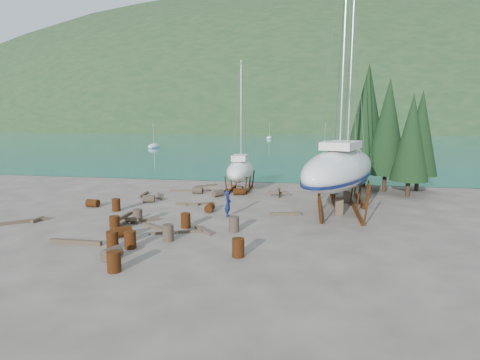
% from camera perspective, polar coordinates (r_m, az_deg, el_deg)
% --- Properties ---
extents(ground, '(600.00, 600.00, 0.00)m').
position_cam_1_polar(ground, '(24.37, -3.55, -5.96)').
color(ground, '#554C43').
rests_on(ground, ground).
extents(bay_water, '(700.00, 700.00, 0.00)m').
position_cam_1_polar(bay_water, '(337.95, 9.47, 7.80)').
color(bay_water, '#18767B').
rests_on(bay_water, ground).
extents(far_hill, '(800.00, 360.00, 110.00)m').
position_cam_1_polar(far_hill, '(342.95, 9.48, 7.82)').
color(far_hill, '#1C351A').
rests_on(far_hill, ground).
extents(far_house_left, '(6.60, 5.60, 5.60)m').
position_cam_1_polar(far_house_left, '(222.78, -6.87, 8.06)').
color(far_house_left, beige).
rests_on(far_house_left, ground).
extents(far_house_center, '(6.60, 5.60, 5.60)m').
position_cam_1_polar(far_house_center, '(214.42, 3.50, 8.07)').
color(far_house_center, beige).
rests_on(far_house_center, ground).
extents(far_house_right, '(6.60, 5.60, 5.60)m').
position_cam_1_polar(far_house_right, '(214.26, 17.02, 7.70)').
color(far_house_right, beige).
rests_on(far_house_right, ground).
extents(cypress_near_right, '(3.60, 3.60, 10.00)m').
position_cam_1_polar(cypress_near_right, '(35.51, 21.59, 7.58)').
color(cypress_near_right, black).
rests_on(cypress_near_right, ground).
extents(cypress_mid_right, '(3.06, 3.06, 8.50)m').
position_cam_1_polar(cypress_mid_right, '(33.91, 24.65, 5.88)').
color(cypress_mid_right, black).
rests_on(cypress_mid_right, ground).
extents(cypress_back_left, '(4.14, 4.14, 11.50)m').
position_cam_1_polar(cypress_back_left, '(37.23, 18.78, 9.11)').
color(cypress_back_left, black).
rests_on(cypress_back_left, ground).
extents(cypress_far_right, '(3.24, 3.24, 9.00)m').
position_cam_1_polar(cypress_far_right, '(37.18, 25.80, 6.45)').
color(cypress_far_right, black).
rests_on(cypress_far_right, ground).
extents(moored_boat_left, '(2.00, 5.00, 6.05)m').
position_cam_1_polar(moored_boat_left, '(90.40, -12.99, 5.02)').
color(moored_boat_left, white).
rests_on(moored_boat_left, ground).
extents(moored_boat_mid, '(2.00, 5.00, 6.05)m').
position_cam_1_polar(moored_boat_mid, '(103.11, 12.78, 5.49)').
color(moored_boat_mid, white).
rests_on(moored_boat_mid, ground).
extents(moored_boat_far, '(2.00, 5.00, 6.05)m').
position_cam_1_polar(moored_boat_far, '(133.68, 4.48, 6.43)').
color(moored_boat_far, white).
rests_on(moored_boat_far, ground).
extents(large_sailboat_near, '(7.31, 12.60, 19.07)m').
position_cam_1_polar(large_sailboat_near, '(26.45, 14.96, 1.71)').
color(large_sailboat_near, white).
rests_on(large_sailboat_near, ground).
extents(large_sailboat_far, '(3.27, 9.97, 15.62)m').
position_cam_1_polar(large_sailboat_far, '(30.40, 16.02, 1.60)').
color(large_sailboat_far, white).
rests_on(large_sailboat_far, ground).
extents(small_sailboat_shore, '(2.65, 7.33, 11.55)m').
position_cam_1_polar(small_sailboat_shore, '(33.90, 0.05, 1.57)').
color(small_sailboat_shore, white).
rests_on(small_sailboat_shore, ground).
extents(worker, '(0.44, 0.65, 1.74)m').
position_cam_1_polar(worker, '(24.72, -1.84, -3.65)').
color(worker, '#11194C').
rests_on(worker, ground).
extents(drum_0, '(0.58, 0.58, 0.88)m').
position_cam_1_polar(drum_0, '(22.83, -18.56, -6.31)').
color(drum_0, '#57280E').
rests_on(drum_0, ground).
extents(drum_1, '(0.83, 1.02, 0.58)m').
position_cam_1_polar(drum_1, '(18.38, -18.96, -10.53)').
color(drum_1, '#2D2823').
rests_on(drum_1, ground).
extents(drum_2, '(0.91, 0.63, 0.58)m').
position_cam_1_polar(drum_2, '(29.65, -21.52, -3.30)').
color(drum_2, '#57280E').
rests_on(drum_2, ground).
extents(drum_3, '(0.58, 0.58, 0.88)m').
position_cam_1_polar(drum_3, '(16.91, -18.65, -11.71)').
color(drum_3, '#57280E').
rests_on(drum_3, ground).
extents(drum_4, '(0.99, 0.78, 0.58)m').
position_cam_1_polar(drum_4, '(32.06, -0.21, -1.78)').
color(drum_4, '#57280E').
rests_on(drum_4, ground).
extents(drum_5, '(0.58, 0.58, 0.88)m').
position_cam_1_polar(drum_5, '(20.29, -10.89, -7.90)').
color(drum_5, '#2D2823').
rests_on(drum_5, ground).
extents(drum_6, '(0.59, 0.88, 0.58)m').
position_cam_1_polar(drum_6, '(26.27, -4.65, -4.22)').
color(drum_6, '#57280E').
rests_on(drum_6, ground).
extents(drum_7, '(0.58, 0.58, 0.88)m').
position_cam_1_polar(drum_7, '(17.70, -0.28, -10.27)').
color(drum_7, '#57280E').
rests_on(drum_7, ground).
extents(drum_8, '(0.58, 0.58, 0.88)m').
position_cam_1_polar(drum_8, '(27.78, -18.36, -3.61)').
color(drum_8, '#57280E').
rests_on(drum_8, ground).
extents(drum_9, '(0.89, 0.59, 0.58)m').
position_cam_1_polar(drum_9, '(32.84, -6.47, -1.58)').
color(drum_9, '#2D2823').
rests_on(drum_9, ground).
extents(drum_10, '(0.58, 0.58, 0.88)m').
position_cam_1_polar(drum_10, '(19.59, -16.39, -8.73)').
color(drum_10, '#57280E').
rests_on(drum_10, ground).
extents(drum_11, '(1.01, 1.05, 0.58)m').
position_cam_1_polar(drum_11, '(31.41, -3.38, -2.02)').
color(drum_11, '#2D2823').
rests_on(drum_11, ground).
extents(drum_12, '(1.04, 1.03, 0.58)m').
position_cam_1_polar(drum_12, '(21.60, -17.40, -7.53)').
color(drum_12, '#57280E').
rests_on(drum_12, ground).
extents(drum_13, '(0.58, 0.58, 0.88)m').
position_cam_1_polar(drum_13, '(19.82, -18.87, -8.64)').
color(drum_13, '#57280E').
rests_on(drum_13, ground).
extents(drum_14, '(0.58, 0.58, 0.88)m').
position_cam_1_polar(drum_14, '(22.55, -8.27, -6.11)').
color(drum_14, '#57280E').
rests_on(drum_14, ground).
extents(drum_15, '(1.00, 0.79, 0.58)m').
position_cam_1_polar(drum_15, '(29.96, -13.75, -2.80)').
color(drum_15, '#2D2823').
rests_on(drum_15, ground).
extents(drum_16, '(0.58, 0.58, 0.88)m').
position_cam_1_polar(drum_16, '(24.13, -15.33, -5.34)').
color(drum_16, '#2D2823').
rests_on(drum_16, ground).
extents(drum_17, '(0.58, 0.58, 0.88)m').
position_cam_1_polar(drum_17, '(21.54, -0.91, -6.74)').
color(drum_17, '#2D2823').
rests_on(drum_17, ground).
extents(timber_0, '(2.57, 0.89, 0.14)m').
position_cam_1_polar(timber_0, '(34.23, -4.79, -1.49)').
color(timber_0, brown).
rests_on(timber_0, ground).
extents(timber_1, '(2.09, 0.68, 0.19)m').
position_cam_1_polar(timber_1, '(25.47, 6.92, -5.13)').
color(timber_1, brown).
rests_on(timber_1, ground).
extents(timber_2, '(0.45, 2.24, 0.19)m').
position_cam_1_polar(timber_2, '(32.86, -14.46, -2.15)').
color(timber_2, brown).
rests_on(timber_2, ground).
extents(timber_3, '(2.80, 1.15, 0.15)m').
position_cam_1_polar(timber_3, '(21.60, -9.79, -7.84)').
color(timber_3, brown).
rests_on(timber_3, ground).
extents(timber_4, '(1.06, 2.08, 0.17)m').
position_cam_1_polar(timber_4, '(32.05, -12.25, -2.36)').
color(timber_4, brown).
rests_on(timber_4, ground).
extents(timber_5, '(2.64, 1.74, 0.16)m').
position_cam_1_polar(timber_5, '(22.55, -12.36, -7.18)').
color(timber_5, brown).
rests_on(timber_5, ground).
extents(timber_6, '(1.77, 1.33, 0.19)m').
position_cam_1_polar(timber_6, '(35.89, -0.76, -0.93)').
color(timber_6, brown).
rests_on(timber_6, ground).
extents(timber_7, '(1.41, 1.43, 0.17)m').
position_cam_1_polar(timber_7, '(21.71, -5.65, -7.63)').
color(timber_7, brown).
rests_on(timber_7, ground).
extents(timber_8, '(1.74, 0.23, 0.19)m').
position_cam_1_polar(timber_8, '(28.39, -8.04, -3.68)').
color(timber_8, brown).
rests_on(timber_8, ground).
extents(timber_9, '(1.79, 1.68, 0.15)m').
position_cam_1_polar(timber_9, '(36.47, -5.18, -0.84)').
color(timber_9, brown).
rests_on(timber_9, ground).
extents(timber_10, '(0.31, 3.05, 0.16)m').
position_cam_1_polar(timber_10, '(32.97, -2.67, -1.86)').
color(timber_10, brown).
rests_on(timber_10, ground).
extents(timber_11, '(1.98, 1.30, 0.15)m').
position_cam_1_polar(timber_11, '(28.53, -6.13, -3.62)').
color(timber_11, brown).
rests_on(timber_11, ground).
extents(timber_12, '(1.79, 1.34, 0.17)m').
position_cam_1_polar(timber_12, '(24.42, -14.64, -6.01)').
color(timber_12, brown).
rests_on(timber_12, ground).
extents(timber_13, '(0.22, 1.02, 0.22)m').
position_cam_1_polar(timber_13, '(26.98, -28.48, -5.35)').
color(timber_13, brown).
rests_on(timber_13, ground).
extents(timber_14, '(2.44, 2.17, 0.18)m').
position_cam_1_polar(timber_14, '(27.05, -30.40, -5.50)').
color(timber_14, brown).
rests_on(timber_14, ground).
extents(timber_15, '(3.02, 0.61, 0.15)m').
position_cam_1_polar(timber_15, '(34.03, -8.08, -1.61)').
color(timber_15, brown).
rests_on(timber_15, ground).
extents(timber_16, '(2.86, 0.27, 0.23)m').
position_cam_1_polar(timber_16, '(21.26, -23.78, -8.65)').
color(timber_16, brown).
rests_on(timber_16, ground).
extents(timber_17, '(1.93, 1.30, 0.16)m').
position_cam_1_polar(timber_17, '(31.40, -12.70, -2.62)').
color(timber_17, brown).
rests_on(timber_17, ground).
extents(timber_pile_fore, '(1.80, 1.80, 0.60)m').
position_cam_1_polar(timber_pile_fore, '(24.24, -17.08, -5.70)').
color(timber_pile_fore, brown).
rests_on(timber_pile_fore, ground).
extents(timber_pile_aft, '(1.80, 1.80, 0.60)m').
position_cam_1_polar(timber_pile_aft, '(31.64, 5.86, -1.95)').
color(timber_pile_aft, brown).
rests_on(timber_pile_aft, ground).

